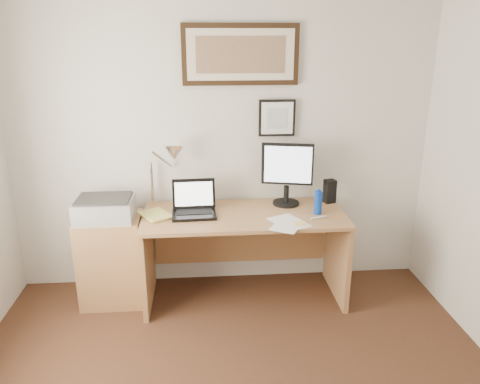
{
  "coord_description": "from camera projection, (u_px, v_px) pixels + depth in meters",
  "views": [
    {
      "loc": [
        -0.17,
        -1.82,
        2.09
      ],
      "look_at": [
        0.1,
        1.43,
        1.0
      ],
      "focal_mm": 35.0,
      "sensor_mm": 36.0,
      "label": 1
    }
  ],
  "objects": [
    {
      "name": "paper_sheet_a",
      "position": [
        289.0,
        222.0,
        3.53
      ],
      "size": [
        0.33,
        0.37,
        0.0
      ],
      "primitive_type": "cube",
      "rotation": [
        0.0,
        0.0,
        0.46
      ],
      "color": "white",
      "rests_on": "desk"
    },
    {
      "name": "desk_lamp",
      "position": [
        172.0,
        156.0,
        3.69
      ],
      "size": [
        0.29,
        0.27,
        0.53
      ],
      "color": "silver",
      "rests_on": "desk"
    },
    {
      "name": "sticky_pad",
      "position": [
        300.0,
        223.0,
        3.49
      ],
      "size": [
        0.09,
        0.09,
        0.01
      ],
      "primitive_type": "cube",
      "rotation": [
        0.0,
        0.0,
        -0.07
      ],
      "color": "#F4D573",
      "rests_on": "desk"
    },
    {
      "name": "printer",
      "position": [
        105.0,
        208.0,
        3.62
      ],
      "size": [
        0.44,
        0.34,
        0.18
      ],
      "color": "#A0A0A3",
      "rests_on": "side_cabinet"
    },
    {
      "name": "lcd_monitor",
      "position": [
        287.0,
        171.0,
        3.82
      ],
      "size": [
        0.42,
        0.22,
        0.52
      ],
      "color": "black",
      "rests_on": "desk"
    },
    {
      "name": "water_bottle",
      "position": [
        318.0,
        203.0,
        3.68
      ],
      "size": [
        0.06,
        0.06,
        0.18
      ],
      "primitive_type": "cylinder",
      "color": "#0C37A5",
      "rests_on": "desk"
    },
    {
      "name": "laptop",
      "position": [
        194.0,
        207.0,
        3.69
      ],
      "size": [
        0.35,
        0.31,
        0.26
      ],
      "color": "black",
      "rests_on": "desk"
    },
    {
      "name": "wall_back",
      "position": [
        222.0,
        142.0,
        3.88
      ],
      "size": [
        3.5,
        0.02,
        2.5
      ],
      "primitive_type": "cube",
      "color": "silver",
      "rests_on": "ground"
    },
    {
      "name": "paper_sheet_b",
      "position": [
        287.0,
        225.0,
        3.47
      ],
      "size": [
        0.3,
        0.33,
        0.0
      ],
      "primitive_type": "cube",
      "rotation": [
        0.0,
        0.0,
        -0.51
      ],
      "color": "white",
      "rests_on": "desk"
    },
    {
      "name": "book",
      "position": [
        145.0,
        218.0,
        3.59
      ],
      "size": [
        0.31,
        0.33,
        0.02
      ],
      "primitive_type": "imported",
      "rotation": [
        0.0,
        0.0,
        0.58
      ],
      "color": "#C9C25E",
      "rests_on": "desk"
    },
    {
      "name": "desk",
      "position": [
        243.0,
        237.0,
        3.86
      ],
      "size": [
        1.6,
        0.7,
        0.75
      ],
      "color": "#9C6C41",
      "rests_on": "floor"
    },
    {
      "name": "marker_pen",
      "position": [
        319.0,
        217.0,
        3.61
      ],
      "size": [
        0.14,
        0.06,
        0.02
      ],
      "primitive_type": "cylinder",
      "rotation": [
        0.0,
        1.57,
        0.35
      ],
      "color": "white",
      "rests_on": "desk"
    },
    {
      "name": "picture_small",
      "position": [
        277.0,
        118.0,
        3.83
      ],
      "size": [
        0.3,
        0.03,
        0.3
      ],
      "color": "black",
      "rests_on": "wall_back"
    },
    {
      "name": "bottle_cap",
      "position": [
        319.0,
        191.0,
        3.65
      ],
      "size": [
        0.03,
        0.03,
        0.02
      ],
      "primitive_type": "cylinder",
      "color": "#0C37A5",
      "rests_on": "water_bottle"
    },
    {
      "name": "speaker",
      "position": [
        330.0,
        191.0,
        3.93
      ],
      "size": [
        0.11,
        0.1,
        0.2
      ],
      "primitive_type": "cube",
      "rotation": [
        0.0,
        0.0,
        0.27
      ],
      "color": "black",
      "rests_on": "desk"
    },
    {
      "name": "picture_large",
      "position": [
        241.0,
        55.0,
        3.65
      ],
      "size": [
        0.92,
        0.04,
        0.47
      ],
      "color": "black",
      "rests_on": "wall_back"
    },
    {
      "name": "side_cabinet",
      "position": [
        112.0,
        260.0,
        3.79
      ],
      "size": [
        0.5,
        0.4,
        0.73
      ],
      "primitive_type": "cube",
      "color": "#9C6C41",
      "rests_on": "floor"
    }
  ]
}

